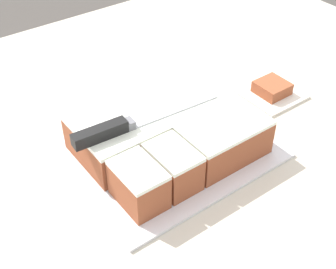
# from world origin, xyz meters

# --- Properties ---
(countertop) EXTENTS (1.40, 1.10, 0.92)m
(countertop) POSITION_xyz_m (0.00, 0.00, 0.46)
(countertop) COLOR beige
(countertop) RESTS_ON ground_plane
(cake_board) EXTENTS (0.36, 0.30, 0.01)m
(cake_board) POSITION_xyz_m (-0.07, -0.06, 0.92)
(cake_board) COLOR silver
(cake_board) RESTS_ON countertop
(cake) EXTENTS (0.30, 0.24, 0.07)m
(cake) POSITION_xyz_m (-0.07, -0.06, 0.96)
(cake) COLOR #994C2D
(cake) RESTS_ON cake_board
(knife) EXTENTS (0.28, 0.04, 0.02)m
(knife) POSITION_xyz_m (-0.16, -0.04, 1.00)
(knife) COLOR silver
(knife) RESTS_ON cake
(paper_napkin) EXTENTS (0.12, 0.12, 0.01)m
(paper_napkin) POSITION_xyz_m (0.22, -0.05, 0.92)
(paper_napkin) COLOR white
(paper_napkin) RESTS_ON countertop
(brownie) EXTENTS (0.06, 0.06, 0.03)m
(brownie) POSITION_xyz_m (0.22, -0.05, 0.93)
(brownie) COLOR #994C2D
(brownie) RESTS_ON paper_napkin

